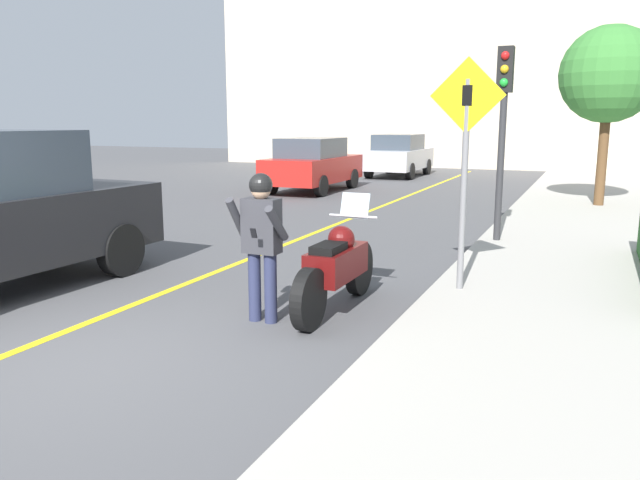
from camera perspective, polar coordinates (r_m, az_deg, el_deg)
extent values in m
plane|color=#4C4C4F|center=(6.43, -21.96, -9.96)|extent=(80.00, 80.00, 0.00)
cube|color=#ADA89E|center=(8.43, 25.60, -4.98)|extent=(4.40, 44.00, 0.11)
cube|color=yellow|center=(11.52, -2.58, -0.16)|extent=(0.12, 36.00, 0.01)
cube|color=beige|center=(30.55, 15.77, 14.59)|extent=(28.00, 1.20, 8.83)
cylinder|color=black|center=(6.62, -1.02, -5.46)|extent=(0.14, 0.68, 0.68)
cylinder|color=black|center=(8.01, 3.60, -2.60)|extent=(0.14, 0.68, 0.68)
cube|color=#510C0C|center=(7.25, 1.52, -2.14)|extent=(0.40, 1.07, 0.36)
sphere|color=#510C0C|center=(7.33, 1.96, 0.08)|extent=(0.32, 0.32, 0.32)
cube|color=black|center=(6.99, 0.78, -0.79)|extent=(0.28, 0.48, 0.10)
cylinder|color=silver|center=(7.65, 3.04, 2.19)|extent=(0.62, 0.03, 0.03)
cube|color=silver|center=(7.70, 3.23, 3.14)|extent=(0.36, 0.12, 0.31)
cylinder|color=#282D4C|center=(6.97, -5.99, -4.24)|extent=(0.14, 0.14, 0.78)
cylinder|color=#282D4C|center=(6.88, -4.54, -4.42)|extent=(0.14, 0.14, 0.78)
cube|color=#333338|center=(6.78, -5.37, 1.30)|extent=(0.40, 0.22, 0.60)
cylinder|color=#333338|center=(6.80, -7.63, 2.05)|extent=(0.09, 0.37, 0.47)
cylinder|color=#333338|center=(6.55, -3.97, 1.51)|extent=(0.09, 0.42, 0.42)
sphere|color=tan|center=(6.73, -5.43, 4.62)|extent=(0.22, 0.22, 0.22)
sphere|color=black|center=(6.72, -5.44, 5.04)|extent=(0.25, 0.25, 0.25)
cube|color=black|center=(6.51, -6.09, 0.63)|extent=(0.06, 0.05, 0.11)
cylinder|color=black|center=(10.64, -24.63, 0.00)|extent=(0.25, 0.77, 0.76)
cylinder|color=black|center=(9.38, -17.73, -0.86)|extent=(0.25, 0.77, 0.76)
cylinder|color=slate|center=(7.90, 13.01, 4.76)|extent=(0.08, 0.08, 2.58)
cube|color=yellow|center=(7.85, 13.33, 12.74)|extent=(0.91, 0.02, 0.91)
cube|color=black|center=(7.83, 13.31, 12.75)|extent=(0.12, 0.01, 0.24)
cylinder|color=#2D2D30|center=(11.41, 16.26, 8.26)|extent=(0.12, 0.12, 3.33)
cube|color=black|center=(11.41, 16.60, 14.71)|extent=(0.26, 0.22, 0.76)
sphere|color=red|center=(11.31, 16.58, 15.87)|extent=(0.14, 0.14, 0.14)
sphere|color=gold|center=(11.30, 16.52, 14.76)|extent=(0.14, 0.14, 0.14)
sphere|color=green|center=(11.28, 16.46, 13.65)|extent=(0.14, 0.14, 0.14)
cylinder|color=brown|center=(17.20, 24.40, 6.88)|extent=(0.24, 0.24, 2.39)
sphere|color=#387A33|center=(17.22, 24.94, 13.59)|extent=(2.35, 2.35, 2.35)
cylinder|color=black|center=(21.44, -1.20, 5.79)|extent=(0.22, 0.64, 0.64)
cylinder|color=black|center=(20.80, 2.96, 5.63)|extent=(0.22, 0.64, 0.64)
cylinder|color=black|center=(19.12, -4.49, 5.15)|extent=(0.22, 0.64, 0.64)
cylinder|color=black|center=(18.40, 0.09, 4.97)|extent=(0.22, 0.64, 0.64)
cube|color=#B21E19|center=(19.88, -0.61, 6.50)|extent=(1.80, 4.20, 0.76)
cube|color=#38424C|center=(19.69, -0.81, 8.44)|extent=(1.58, 2.18, 0.60)
cylinder|color=black|center=(27.02, 6.32, 6.77)|extent=(0.22, 0.64, 0.64)
cylinder|color=black|center=(26.58, 9.75, 6.61)|extent=(0.22, 0.64, 0.64)
cylinder|color=black|center=(24.55, 4.49, 6.40)|extent=(0.22, 0.64, 0.64)
cylinder|color=black|center=(24.06, 8.24, 6.23)|extent=(0.22, 0.64, 0.64)
cube|color=silver|center=(25.51, 7.25, 7.37)|extent=(1.80, 4.20, 0.76)
cube|color=#38424C|center=(25.32, 7.18, 8.89)|extent=(1.58, 2.18, 0.60)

